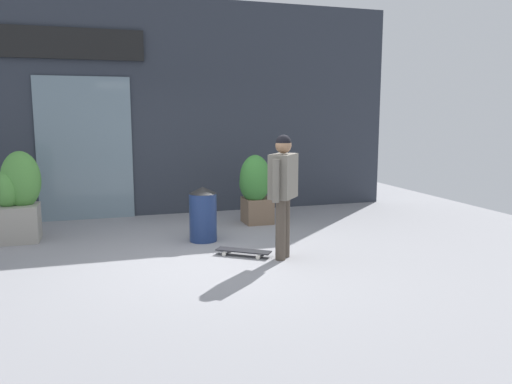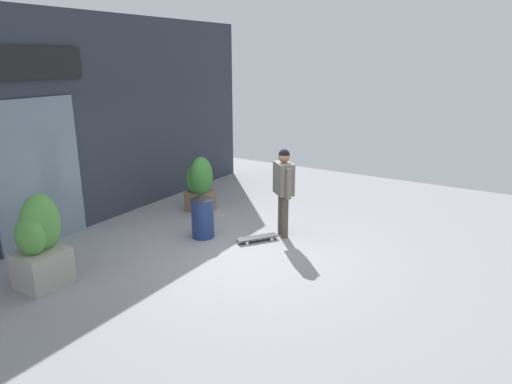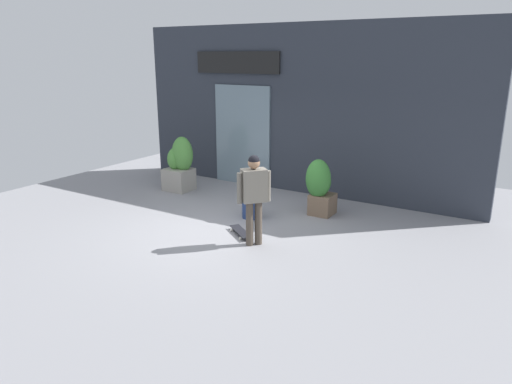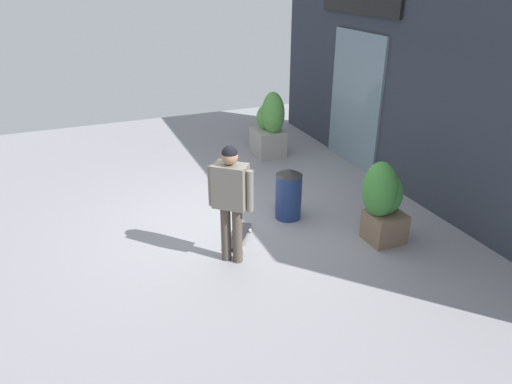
% 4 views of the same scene
% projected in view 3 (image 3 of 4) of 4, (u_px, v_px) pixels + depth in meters
% --- Properties ---
extents(ground_plane, '(12.00, 12.00, 0.00)m').
position_uv_depth(ground_plane, '(221.00, 229.00, 9.12)').
color(ground_plane, gray).
extents(building_facade, '(8.71, 0.31, 3.92)m').
position_uv_depth(building_facade, '(296.00, 110.00, 11.20)').
color(building_facade, '#2D333D').
rests_on(building_facade, ground_plane).
extents(skateboarder, '(0.47, 0.49, 1.60)m').
position_uv_depth(skateboarder, '(254.00, 191.00, 8.10)').
color(skateboarder, '#4C4238').
rests_on(skateboarder, ground_plane).
extents(skateboard, '(0.71, 0.58, 0.08)m').
position_uv_depth(skateboard, '(241.00, 232.00, 8.80)').
color(skateboard, black).
rests_on(skateboard, ground_plane).
extents(planter_box_left, '(0.70, 0.57, 1.33)m').
position_uv_depth(planter_box_left, '(180.00, 165.00, 11.58)').
color(planter_box_left, gray).
rests_on(planter_box_left, ground_plane).
extents(planter_box_right, '(0.56, 0.57, 1.18)m').
position_uv_depth(planter_box_right, '(320.00, 186.00, 9.78)').
color(planter_box_right, brown).
rests_on(planter_box_right, ground_plane).
extents(trash_bin, '(0.41, 0.41, 0.81)m').
position_uv_depth(trash_bin, '(252.00, 198.00, 9.64)').
color(trash_bin, navy).
rests_on(trash_bin, ground_plane).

